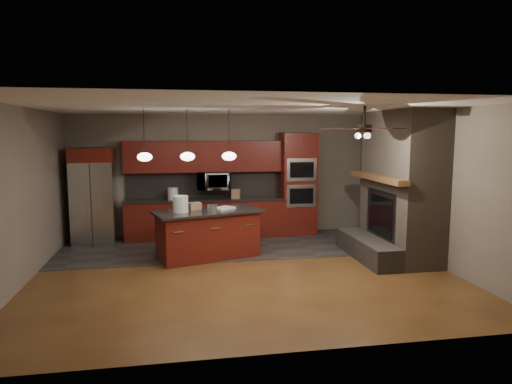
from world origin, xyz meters
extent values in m
plane|color=brown|center=(0.00, 0.00, 0.00)|extent=(7.00, 7.00, 0.00)
cube|color=white|center=(0.00, 0.00, 2.80)|extent=(7.00, 6.00, 0.02)
cube|color=slate|center=(0.00, 3.00, 1.40)|extent=(7.00, 0.02, 2.80)
cube|color=slate|center=(3.50, 0.00, 1.40)|extent=(0.02, 6.00, 2.80)
cube|color=slate|center=(-3.50, 0.00, 1.40)|extent=(0.02, 6.00, 2.80)
cube|color=#34322F|center=(0.00, 1.80, 0.01)|extent=(7.00, 2.40, 0.01)
cube|color=brown|center=(3.10, 0.40, 1.40)|extent=(0.80, 2.00, 2.80)
cube|color=#3E3933|center=(2.45, 0.40, 0.20)|extent=(0.50, 2.00, 0.40)
cube|color=#2D2D30|center=(2.72, 0.40, 0.83)|extent=(0.05, 1.20, 0.95)
cube|color=black|center=(2.70, 0.40, 0.83)|extent=(0.02, 1.00, 0.75)
cube|color=brown|center=(2.60, 0.40, 1.55)|extent=(0.22, 2.10, 0.10)
cube|color=#5B1610|center=(-0.48, 2.70, 0.43)|extent=(3.55, 0.60, 0.86)
cube|color=black|center=(-0.48, 2.70, 0.88)|extent=(3.59, 0.64, 0.04)
cube|color=black|center=(-0.48, 2.98, 1.20)|extent=(3.55, 0.03, 0.60)
cube|color=#5B1610|center=(-0.48, 2.83, 1.85)|extent=(3.55, 0.35, 0.70)
cube|color=#5B1610|center=(1.70, 2.70, 1.19)|extent=(0.80, 0.60, 2.38)
cube|color=silver|center=(1.70, 2.40, 0.95)|extent=(0.70, 0.03, 0.52)
cube|color=black|center=(1.70, 2.38, 0.95)|extent=(0.55, 0.02, 0.35)
cube|color=silver|center=(1.70, 2.40, 1.55)|extent=(0.70, 0.03, 0.52)
cube|color=black|center=(1.70, 2.38, 1.55)|extent=(0.55, 0.02, 0.35)
imported|color=silver|center=(-0.27, 2.75, 1.30)|extent=(0.73, 0.41, 0.50)
cube|color=silver|center=(-2.87, 2.62, 0.88)|extent=(0.88, 0.72, 1.77)
cube|color=#2D2D30|center=(-2.87, 2.26, 0.88)|extent=(0.02, 0.02, 1.75)
cube|color=silver|center=(-2.97, 2.25, 0.94)|extent=(0.03, 0.03, 0.88)
cube|color=silver|center=(-2.77, 2.25, 0.94)|extent=(0.03, 0.03, 0.88)
cube|color=#5B1610|center=(-2.87, 2.62, 1.92)|extent=(0.88, 0.72, 0.30)
cube|color=#5B1610|center=(-0.54, 0.97, 0.44)|extent=(1.99, 1.26, 0.88)
cube|color=black|center=(-0.54, 0.97, 0.90)|extent=(2.17, 1.44, 0.04)
cylinder|color=silver|center=(-1.04, 0.89, 1.07)|extent=(0.33, 0.33, 0.31)
cylinder|color=#B7B6BC|center=(-0.45, 0.84, 0.98)|extent=(0.20, 0.20, 0.13)
cube|color=silver|center=(-0.22, 1.06, 0.94)|extent=(0.49, 0.48, 0.04)
cube|color=#98704E|center=(-0.77, 1.10, 0.99)|extent=(0.26, 0.23, 0.14)
cylinder|color=silver|center=(-1.19, 2.70, 1.03)|extent=(0.29, 0.29, 0.26)
cube|color=#A06E52|center=(0.23, 2.65, 1.00)|extent=(0.22, 0.19, 0.21)
cylinder|color=black|center=(-1.65, 0.70, 2.41)|extent=(0.01, 0.01, 0.78)
ellipsoid|color=white|center=(-1.65, 0.70, 1.96)|extent=(0.26, 0.26, 0.16)
cylinder|color=black|center=(-0.90, 0.70, 2.41)|extent=(0.01, 0.01, 0.78)
ellipsoid|color=white|center=(-0.90, 0.70, 1.96)|extent=(0.26, 0.26, 0.16)
cylinder|color=black|center=(-0.15, 0.70, 2.41)|extent=(0.01, 0.01, 0.78)
ellipsoid|color=white|center=(-0.15, 0.70, 1.96)|extent=(0.26, 0.26, 0.16)
cylinder|color=black|center=(1.80, -0.80, 2.65)|extent=(0.04, 0.04, 0.30)
cylinder|color=black|center=(1.80, -0.80, 2.45)|extent=(0.24, 0.24, 0.12)
cube|color=black|center=(2.18, -0.80, 2.45)|extent=(0.60, 0.12, 0.01)
cube|color=black|center=(1.92, -0.44, 2.45)|extent=(0.30, 0.61, 0.01)
cube|color=black|center=(1.49, -0.58, 2.45)|extent=(0.56, 0.45, 0.01)
cube|color=black|center=(1.49, -1.02, 2.45)|extent=(0.56, 0.45, 0.01)
cube|color=black|center=(1.92, -1.16, 2.45)|extent=(0.30, 0.61, 0.01)
camera|label=1|loc=(-1.11, -7.58, 2.39)|focal=32.00mm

